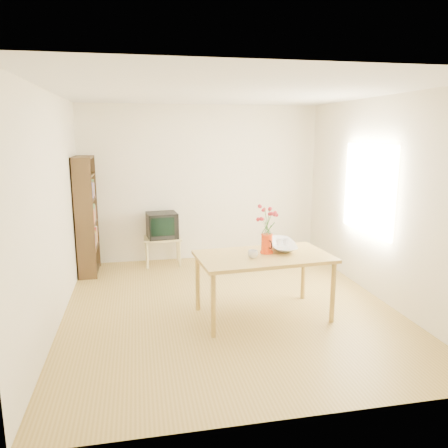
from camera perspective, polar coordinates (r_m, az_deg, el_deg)
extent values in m
plane|color=olive|center=(5.59, 0.61, -10.71)|extent=(4.50, 4.50, 0.00)
plane|color=white|center=(5.18, 0.67, 16.89)|extent=(4.50, 4.50, 0.00)
plane|color=#F1E7C2|center=(7.43, -2.94, 5.30)|extent=(4.00, 0.00, 4.00)
plane|color=#F1E7C2|center=(3.11, 9.20, -4.04)|extent=(4.00, 0.00, 4.00)
plane|color=#F1E7C2|center=(5.21, -21.45, 1.69)|extent=(0.00, 4.50, 4.50)
plane|color=#F1E7C2|center=(5.97, 19.82, 3.01)|extent=(0.00, 4.50, 4.50)
plane|color=white|center=(6.20, 18.31, 4.35)|extent=(0.00, 1.30, 1.30)
cube|color=#AA843A|center=(5.11, 5.20, -4.27)|extent=(1.60, 1.00, 0.04)
cylinder|color=#AA843A|center=(4.69, -1.41, -10.60)|extent=(0.06, 0.06, 0.71)
cylinder|color=#AA843A|center=(5.20, 14.03, -8.65)|extent=(0.06, 0.06, 0.71)
cylinder|color=#AA843A|center=(5.37, -3.46, -7.62)|extent=(0.06, 0.06, 0.71)
cylinder|color=#AA843A|center=(5.83, 10.32, -6.24)|extent=(0.06, 0.06, 0.71)
cube|color=tan|center=(7.23, -8.04, -1.86)|extent=(0.60, 0.45, 0.03)
cylinder|color=tan|center=(7.10, -10.00, -4.10)|extent=(0.04, 0.04, 0.43)
cylinder|color=tan|center=(7.13, -5.81, -3.92)|extent=(0.04, 0.04, 0.43)
cylinder|color=tan|center=(7.46, -10.07, -3.33)|extent=(0.04, 0.04, 0.43)
cylinder|color=tan|center=(7.49, -6.09, -3.16)|extent=(0.04, 0.04, 0.43)
cube|color=black|center=(6.63, -17.84, 0.45)|extent=(0.28, 0.02, 1.80)
cube|color=black|center=(7.29, -17.26, 1.48)|extent=(0.28, 0.03, 1.80)
cube|color=black|center=(6.98, -18.62, 0.94)|extent=(0.02, 0.70, 1.80)
cube|color=black|center=(7.16, -17.11, -5.78)|extent=(0.27, 0.65, 0.02)
cube|color=black|center=(7.07, -17.29, -3.00)|extent=(0.27, 0.65, 0.02)
cube|color=black|center=(6.98, -17.48, 0.02)|extent=(0.27, 0.65, 0.02)
cube|color=black|center=(6.92, -17.67, 3.10)|extent=(0.27, 0.65, 0.02)
cube|color=black|center=(6.88, -17.86, 6.07)|extent=(0.27, 0.65, 0.02)
cube|color=black|center=(6.86, -18.00, 8.23)|extent=(0.27, 0.65, 0.02)
cylinder|color=#E93C0D|center=(5.16, 5.61, -2.61)|extent=(0.13, 0.13, 0.22)
cylinder|color=#E93C0D|center=(5.19, 5.59, -3.66)|extent=(0.15, 0.15, 0.02)
cylinder|color=#E93C0D|center=(5.14, 5.64, -1.38)|extent=(0.14, 0.14, 0.01)
cone|color=#E93C0D|center=(5.08, 5.71, -1.80)|extent=(0.06, 0.07, 0.06)
torus|color=black|center=(5.24, 5.51, -2.28)|extent=(0.03, 0.10, 0.10)
imported|color=white|center=(4.97, 3.79, -3.95)|extent=(0.12, 0.12, 0.09)
imported|color=white|center=(5.37, 7.64, -0.86)|extent=(0.53, 0.53, 0.44)
imported|color=white|center=(5.37, 7.23, -1.33)|extent=(0.10, 0.10, 0.07)
imported|color=white|center=(5.42, 8.01, -1.26)|extent=(0.08, 0.08, 0.06)
cube|color=black|center=(7.18, -8.10, -0.15)|extent=(0.52, 0.48, 0.41)
cube|color=black|center=(7.26, -8.14, 0.13)|extent=(0.35, 0.27, 0.29)
cube|color=black|center=(6.96, -8.00, -0.36)|extent=(0.37, 0.05, 0.29)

